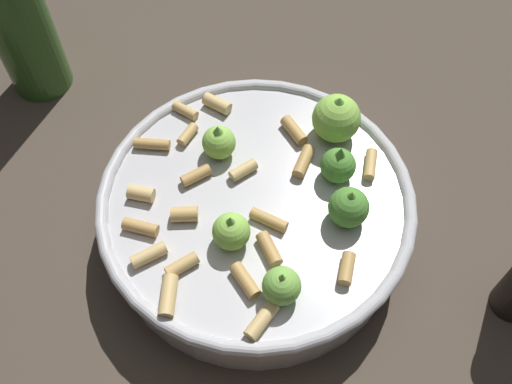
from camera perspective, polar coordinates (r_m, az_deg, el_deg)
name	(u,v)px	position (r m, az deg, el deg)	size (l,w,h in m)	color
ground_plane	(256,229)	(0.54, 0.00, -3.74)	(2.40, 2.40, 0.00)	#42382D
cooking_pan	(258,210)	(0.51, 0.21, -1.75)	(0.28, 0.28, 0.10)	#B7B7BC
olive_oil_bottle	(12,6)	(0.63, -23.09, 16.61)	(0.06, 0.06, 0.25)	#336023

